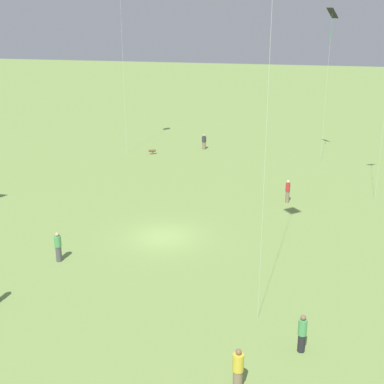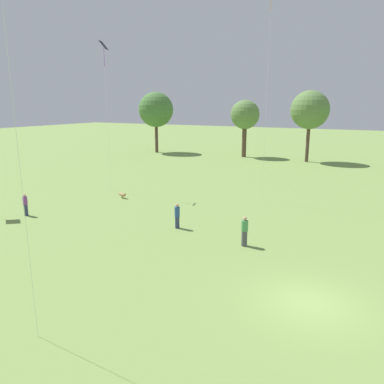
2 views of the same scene
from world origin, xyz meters
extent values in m
plane|color=#7A994C|center=(0.00, 0.00, 0.00)|extent=(240.00, 240.00, 0.00)
cylinder|color=brown|center=(-34.20, 40.45, 2.59)|extent=(0.54, 0.54, 5.19)
sphere|color=#477538|center=(-34.20, 40.45, 7.44)|extent=(6.00, 6.00, 6.00)
cylinder|color=brown|center=(-18.48, 42.14, 2.52)|extent=(0.71, 0.71, 5.04)
sphere|color=#5B7F42|center=(-18.48, 42.14, 6.76)|extent=(4.57, 4.57, 4.57)
cylinder|color=brown|center=(-8.38, 41.49, 2.75)|extent=(0.49, 0.49, 5.49)
sphere|color=#5B7F42|center=(-8.38, 41.49, 7.56)|extent=(5.52, 5.52, 5.52)
cylinder|color=#333D5B|center=(-10.07, 6.06, 0.42)|extent=(0.41, 0.41, 0.84)
cylinder|color=#2D5193|center=(-10.07, 6.06, 1.18)|extent=(0.48, 0.48, 0.69)
sphere|color=tan|center=(-10.07, 6.06, 1.64)|extent=(0.24, 0.24, 0.24)
cylinder|color=#4C4C51|center=(-4.81, 5.09, 0.47)|extent=(0.43, 0.43, 0.95)
cylinder|color=#4C9956|center=(-4.81, 5.09, 1.28)|extent=(0.50, 0.50, 0.66)
sphere|color=tan|center=(-4.81, 5.09, 1.73)|extent=(0.24, 0.24, 0.24)
cylinder|color=#333D5B|center=(-21.88, 3.21, 0.45)|extent=(0.41, 0.41, 0.89)
cylinder|color=purple|center=(-21.88, 3.21, 1.20)|extent=(0.48, 0.48, 0.61)
sphere|color=beige|center=(-21.88, 3.21, 1.62)|extent=(0.24, 0.24, 0.24)
cylinder|color=silver|center=(-8.41, -7.11, 10.81)|extent=(0.01, 0.01, 21.63)
cylinder|color=orange|center=(-7.09, 15.87, 16.16)|extent=(0.04, 0.04, 1.17)
cylinder|color=silver|center=(-7.09, 15.87, 8.52)|extent=(0.01, 0.01, 17.03)
cube|color=black|center=(-21.54, 12.79, 13.59)|extent=(0.93, 1.13, 0.77)
cylinder|color=purple|center=(-21.54, 12.79, 12.53)|extent=(0.04, 0.04, 1.53)
cylinder|color=silver|center=(-21.54, 12.79, 6.79)|extent=(0.01, 0.01, 13.59)
cylinder|color=tan|center=(-18.81, 11.09, 0.33)|extent=(0.66, 0.46, 0.29)
sphere|color=tan|center=(-18.44, 10.97, 0.37)|extent=(0.26, 0.26, 0.26)
cylinder|color=tan|center=(-18.81, 11.09, 0.09)|extent=(0.13, 0.13, 0.18)
camera|label=1|loc=(-31.10, -9.02, 14.17)|focal=50.00mm
camera|label=2|loc=(2.38, -15.28, 8.41)|focal=35.00mm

